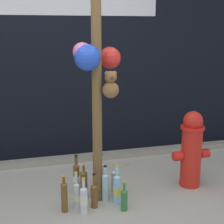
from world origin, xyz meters
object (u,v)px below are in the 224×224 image
Objects in this scene: bottle_4 at (94,194)px; bottle_2 at (64,196)px; bottle_1 at (117,186)px; fire_hydrant at (191,149)px; memorial_post at (97,51)px; bottle_11 at (84,199)px; bottle_5 at (105,186)px; bottle_7 at (101,174)px; bottle_3 at (117,188)px; bottle_8 at (114,181)px; bottle_6 at (124,199)px; bottle_9 at (76,177)px; bottle_0 at (76,195)px; bottle_10 at (84,183)px.

bottle_2 is at bearing -178.31° from bottle_4.
bottle_1 is 0.95× the size of bottle_2.
fire_hydrant is at bearing 8.43° from bottle_2.
memorial_post is 1.41m from bottle_11.
bottle_7 is (0.02, 0.28, 0.01)m from bottle_5.
bottle_3 is at bearing 17.35° from bottle_11.
bottle_8 is (0.00, 0.11, 0.00)m from bottle_1.
bottle_4 is at bearing 154.49° from bottle_6.
bottle_1 is 0.88× the size of bottle_9.
fire_hydrant reaches higher than bottle_3.
bottle_4 is at bearing -115.88° from memorial_post.
bottle_7 is at bearing 102.12° from bottle_3.
bottle_6 is at bearing -4.88° from bottle_11.
bottle_2 is 0.45m from bottle_9.
bottle_9 is (0.18, 0.41, -0.00)m from bottle_2.
bottle_11 is (-0.36, -0.11, -0.02)m from bottle_3.
fire_hydrant is at bearing 7.34° from bottle_0.
bottle_4 is 0.41m from bottle_7.
bottle_5 is at bearing 14.11° from bottle_2.
bottle_2 is at bearing -156.51° from memorial_post.
memorial_post is 1.37m from bottle_5.
bottle_7 is 0.27m from bottle_9.
bottle_7 is (0.09, 0.23, -1.36)m from memorial_post.
bottle_10 is at bearing 143.15° from bottle_3.
bottle_9 reaches higher than bottle_5.
bottle_2 is at bearing 153.55° from bottle_11.
bottle_5 is at bearing -132.34° from bottle_8.
bottle_4 is 0.90× the size of bottle_7.
bottle_11 reaches higher than bottle_8.
bottle_2 is 0.34m from bottle_10.
bottle_2 is at bearing -139.59° from bottle_7.
bottle_6 is 0.50m from bottle_10.
bottle_7 is 1.18× the size of bottle_8.
bottle_2 is (-1.45, -0.21, -0.27)m from fire_hydrant.
memorial_post is at bearing -33.57° from bottle_10.
bottle_2 is 0.30m from bottle_4.
bottle_0 is at bearing -99.26° from bottle_9.
fire_hydrant is 2.27× the size of bottle_0.
bottle_4 is 0.15m from bottle_11.
bottle_5 is at bearing -35.37° from bottle_10.
bottle_8 is (0.45, 0.22, -0.00)m from bottle_0.
bottle_2 is 0.98× the size of bottle_5.
bottle_3 reaches higher than bottle_6.
bottle_8 is at bearing 42.37° from bottle_4.
bottle_3 is at bearing 102.29° from bottle_6.
memorial_post is 7.07× the size of bottle_4.
bottle_2 is at bearing -177.29° from bottle_3.
bottle_4 is at bearing -143.95° from bottle_5.
bottle_2 is at bearing -171.57° from fire_hydrant.
fire_hydrant is 1.04m from bottle_7.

